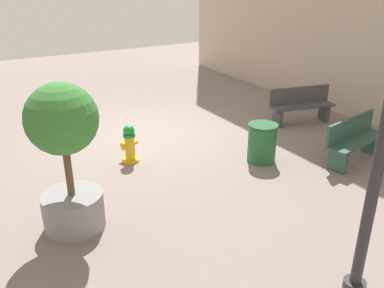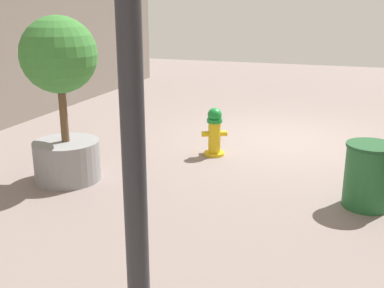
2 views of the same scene
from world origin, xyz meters
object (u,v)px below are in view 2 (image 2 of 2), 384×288
object	(u,v)px
fire_hydrant	(214,132)
trash_bin	(369,176)
planter_tree	(61,89)
street_lamp	(128,4)

from	to	relation	value
fire_hydrant	trash_bin	xyz separation A→B (m)	(-2.41, 1.39, 0.01)
planter_tree	trash_bin	xyz separation A→B (m)	(-4.10, -0.41, -0.92)
planter_tree	street_lamp	distance (m)	4.29
fire_hydrant	planter_tree	distance (m)	2.64
planter_tree	street_lamp	size ratio (longest dim) A/B	0.59
planter_tree	street_lamp	bearing A→B (deg)	129.77
fire_hydrant	planter_tree	size ratio (longest dim) A/B	0.35
trash_bin	fire_hydrant	bearing A→B (deg)	-29.97
planter_tree	trash_bin	world-z (taller)	planter_tree
street_lamp	trash_bin	bearing A→B (deg)	-112.05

